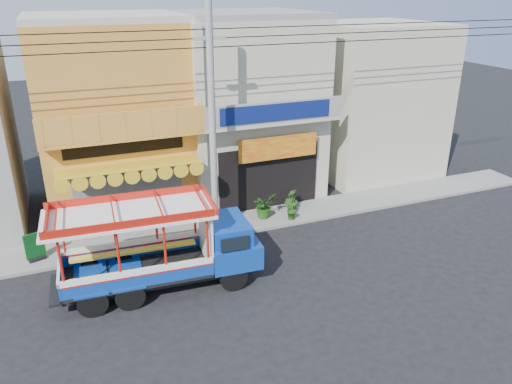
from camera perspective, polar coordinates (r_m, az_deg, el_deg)
ground at (r=17.65m, az=1.87°, el=-9.12°), size 90.00×90.00×0.00m
sidewalk at (r=20.89m, az=-2.54°, el=-3.63°), size 30.00×2.00×0.12m
shophouse_left at (r=22.39m, az=-16.03°, el=8.35°), size 6.00×7.50×8.24m
shophouse_right at (r=23.73m, az=-1.35°, el=9.97°), size 6.00×6.75×8.24m
party_pilaster at (r=19.98m, az=-6.29°, el=7.12°), size 0.35×0.30×8.00m
filler_building_right at (r=27.04m, az=12.87°, el=10.31°), size 6.00×6.00×7.60m
utility_pole at (r=18.32m, az=-4.61°, el=9.11°), size 28.00×0.26×9.00m
songthaew_truck at (r=16.42m, az=-9.42°, el=-6.07°), size 6.71×2.54×3.08m
green_sign at (r=19.58m, az=-23.92°, el=-5.96°), size 0.68×0.47×1.05m
potted_plant_a at (r=21.09m, az=0.89°, el=-1.55°), size 1.25×1.19×1.07m
potted_plant_b at (r=20.99m, az=3.96°, el=-1.99°), size 0.62×0.57×0.90m
potted_plant_c at (r=21.94m, az=4.13°, el=-0.82°), size 0.69×0.69×0.94m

